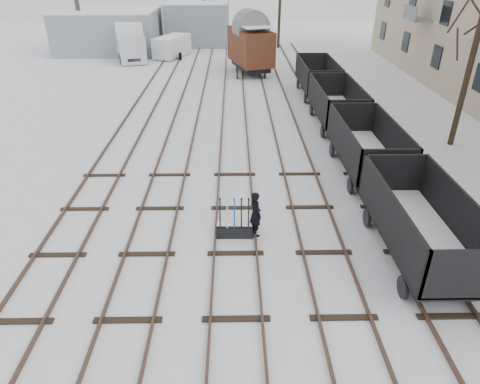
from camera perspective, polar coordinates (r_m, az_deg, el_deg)
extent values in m
plane|color=white|center=(14.65, -0.60, -8.26)|extent=(120.00, 120.00, 0.00)
cube|color=black|center=(27.95, -14.90, 9.59)|extent=(0.07, 52.00, 0.15)
cube|color=black|center=(27.64, -11.98, 9.72)|extent=(0.07, 52.00, 0.15)
cube|color=black|center=(17.34, -20.94, -3.85)|extent=(1.90, 0.20, 0.08)
cube|color=black|center=(27.39, -8.72, 9.84)|extent=(0.07, 52.00, 0.15)
cube|color=black|center=(27.23, -5.68, 9.92)|extent=(0.07, 52.00, 0.15)
cube|color=black|center=(16.54, -11.12, -3.96)|extent=(1.90, 0.20, 0.08)
cube|color=black|center=(27.15, -2.34, 9.98)|extent=(0.07, 52.00, 0.15)
cube|color=black|center=(27.15, 0.74, 10.00)|extent=(0.07, 52.00, 0.15)
cube|color=black|center=(16.28, -0.65, -3.94)|extent=(1.90, 0.20, 0.08)
cube|color=black|center=(27.24, 4.08, 9.99)|extent=(0.07, 52.00, 0.15)
cube|color=black|center=(27.40, 7.12, 9.96)|extent=(0.07, 52.00, 0.15)
cube|color=black|center=(16.56, 9.82, -3.80)|extent=(1.90, 0.20, 0.08)
cube|color=black|center=(27.65, 10.38, 9.89)|extent=(0.07, 52.00, 0.15)
cube|color=black|center=(27.97, 13.31, 9.80)|extent=(0.07, 52.00, 0.15)
cube|color=black|center=(17.36, 19.61, -3.55)|extent=(1.90, 0.20, 0.08)
cube|color=#8D959F|center=(49.89, -16.99, 19.80)|extent=(10.00, 8.00, 4.00)
cube|color=white|center=(49.65, -17.35, 22.12)|extent=(9.80, 7.84, 0.10)
cube|color=#8D959F|center=(52.26, -5.64, 21.41)|extent=(7.00, 6.00, 4.40)
cube|color=white|center=(52.02, -5.77, 23.86)|extent=(6.86, 5.88, 0.10)
cube|color=black|center=(15.40, -0.75, -5.18)|extent=(1.31, 0.45, 0.44)
cube|color=black|center=(15.27, -0.75, -4.43)|extent=(1.31, 0.33, 0.06)
cube|color=white|center=(15.25, -0.75, -4.31)|extent=(1.26, 0.29, 0.03)
cylinder|color=black|center=(15.03, -2.67, -2.86)|extent=(0.06, 0.32, 1.08)
cylinder|color=silver|center=(15.01, -1.72, -2.87)|extent=(0.06, 0.32, 1.08)
cylinder|color=#0E40B7|center=(15.01, -0.76, -2.87)|extent=(0.06, 0.32, 1.08)
cylinder|color=black|center=(15.00, 0.19, -2.87)|extent=(0.06, 0.32, 1.08)
cylinder|color=black|center=(15.01, 1.15, -2.88)|extent=(0.06, 0.32, 1.08)
imported|color=black|center=(15.16, 2.08, -2.93)|extent=(0.64, 0.74, 1.72)
cube|color=black|center=(15.32, 22.59, -6.01)|extent=(1.91, 5.25, 0.40)
cube|color=black|center=(15.21, 22.72, -5.39)|extent=(2.39, 5.97, 0.12)
cube|color=black|center=(14.38, 19.13, -2.96)|extent=(0.10, 5.97, 1.59)
cube|color=black|center=(15.31, 27.21, -2.71)|extent=(0.10, 5.97, 1.59)
cube|color=white|center=(15.16, 22.80, -5.08)|extent=(2.15, 5.73, 0.06)
cylinder|color=black|center=(13.69, 20.92, -11.78)|extent=(0.12, 0.70, 0.70)
cylinder|color=black|center=(17.36, 23.51, -3.09)|extent=(0.12, 0.70, 0.70)
cube|color=black|center=(20.55, 16.29, 4.13)|extent=(1.91, 5.25, 0.40)
cube|color=black|center=(20.47, 16.37, 4.64)|extent=(2.39, 5.97, 0.12)
cube|color=black|center=(19.86, 13.51, 6.78)|extent=(0.10, 5.97, 1.59)
cube|color=black|center=(20.54, 19.74, 6.60)|extent=(0.10, 5.97, 1.59)
cube|color=white|center=(20.43, 16.41, 4.89)|extent=(2.15, 5.73, 0.06)
cylinder|color=black|center=(18.73, 14.49, 0.89)|extent=(0.12, 0.70, 0.70)
cylinder|color=black|center=(22.66, 17.58, 5.44)|extent=(0.12, 0.70, 0.70)
cube|color=black|center=(26.30, 12.60, 10.00)|extent=(1.91, 5.25, 0.40)
cube|color=black|center=(26.24, 12.64, 10.41)|extent=(2.39, 5.97, 0.12)
cube|color=black|center=(25.77, 10.30, 12.16)|extent=(0.10, 5.97, 1.59)
cube|color=black|center=(26.30, 15.31, 11.95)|extent=(0.10, 5.97, 1.59)
cube|color=white|center=(26.21, 12.67, 10.61)|extent=(2.15, 5.73, 0.06)
cylinder|color=black|center=(24.41, 10.93, 7.95)|extent=(0.12, 0.70, 0.70)
cylinder|color=black|center=(28.42, 13.91, 10.61)|extent=(0.12, 0.70, 0.70)
cube|color=black|center=(32.30, 10.19, 13.70)|extent=(1.91, 5.25, 0.40)
cube|color=black|center=(32.25, 10.22, 14.04)|extent=(2.39, 5.97, 0.12)
cube|color=black|center=(31.87, 8.25, 15.50)|extent=(0.10, 5.97, 1.59)
cube|color=black|center=(32.30, 12.41, 15.32)|extent=(0.10, 5.97, 1.59)
cube|color=white|center=(32.22, 10.23, 14.21)|extent=(2.15, 5.73, 0.06)
cylinder|color=black|center=(30.38, 8.69, 12.28)|extent=(0.12, 0.70, 0.70)
cylinder|color=black|center=(34.40, 11.43, 13.99)|extent=(0.12, 0.70, 0.70)
cube|color=black|center=(38.26, 1.39, 16.51)|extent=(3.26, 5.00, 0.42)
cube|color=#482515|center=(37.95, 1.42, 18.84)|extent=(3.92, 5.75, 2.73)
cube|color=white|center=(37.69, 1.45, 21.43)|extent=(3.60, 5.43, 0.04)
cylinder|color=black|center=(36.66, -0.38, 15.47)|extent=(0.13, 0.73, 0.73)
cylinder|color=black|center=(40.02, 3.02, 16.57)|extent=(0.13, 0.73, 0.73)
cube|color=black|center=(45.81, -14.32, 17.56)|extent=(3.23, 7.53, 0.30)
cube|color=#B9BDC4|center=(43.03, -15.23, 17.84)|extent=(2.82, 2.55, 2.47)
cube|color=white|center=(46.34, -14.33, 19.49)|extent=(3.80, 5.61, 2.76)
cube|color=white|center=(46.15, -14.56, 21.20)|extent=(3.72, 5.50, 0.04)
cylinder|color=black|center=(43.64, -16.47, 16.70)|extent=(0.30, 0.99, 0.99)
cylinder|color=black|center=(48.26, -12.30, 18.26)|extent=(0.30, 0.99, 0.99)
cube|color=white|center=(45.53, -9.06, 18.64)|extent=(3.53, 4.99, 1.87)
cube|color=white|center=(45.37, -9.15, 19.83)|extent=(3.44, 4.87, 0.04)
cylinder|color=black|center=(44.37, -10.48, 17.37)|extent=(0.23, 0.73, 0.73)
cylinder|color=black|center=(46.96, -7.57, 18.20)|extent=(0.23, 0.73, 0.73)
cube|color=#323338|center=(50.25, -20.02, 17.57)|extent=(2.38, 2.38, 0.84)
cylinder|color=#323338|center=(49.76, -20.80, 21.82)|extent=(0.46, 0.46, 8.43)
cylinder|color=black|center=(24.80, 27.98, 13.17)|extent=(0.30, 0.30, 7.01)
cylinder|color=black|center=(54.06, -3.53, 22.49)|extent=(0.30, 0.30, 5.84)
cylinder|color=black|center=(49.85, 5.32, 23.41)|extent=(0.30, 0.30, 8.45)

